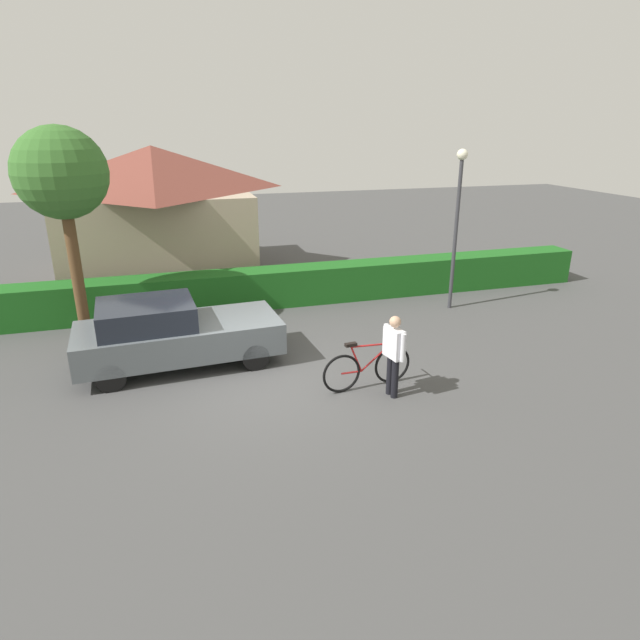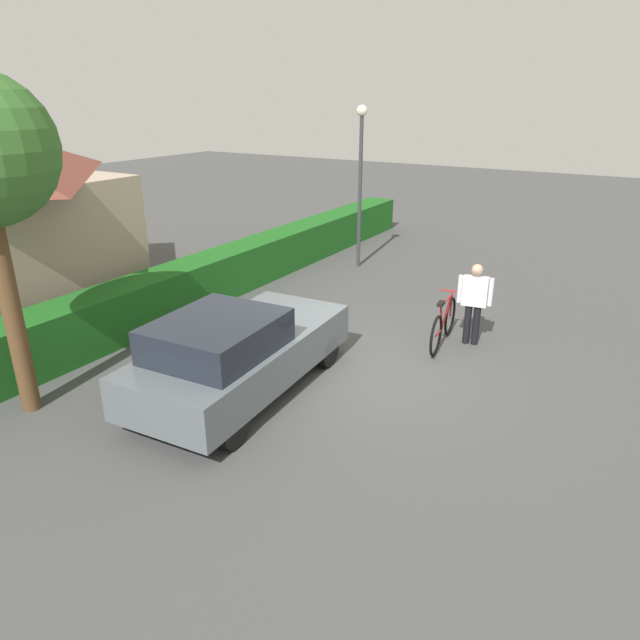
{
  "view_description": "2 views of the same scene",
  "coord_description": "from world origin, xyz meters",
  "px_view_note": "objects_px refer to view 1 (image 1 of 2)",
  "views": [
    {
      "loc": [
        -1.61,
        -9.51,
        4.76
      ],
      "look_at": [
        1.16,
        -0.07,
        1.19
      ],
      "focal_mm": 30.33,
      "sensor_mm": 36.0,
      "label": 1
    },
    {
      "loc": [
        -7.77,
        -3.96,
        4.41
      ],
      "look_at": [
        -0.66,
        0.35,
        1.12
      ],
      "focal_mm": 31.96,
      "sensor_mm": 36.0,
      "label": 2
    }
  ],
  "objects_px": {
    "bicycle": "(367,367)",
    "tree_kerbside": "(61,176)",
    "parked_car_near": "(172,333)",
    "person_rider": "(394,351)",
    "street_lamp": "(458,208)"
  },
  "relations": [
    {
      "from": "bicycle",
      "to": "tree_kerbside",
      "type": "relative_size",
      "value": 0.39
    },
    {
      "from": "parked_car_near",
      "to": "person_rider",
      "type": "height_order",
      "value": "person_rider"
    },
    {
      "from": "person_rider",
      "to": "parked_car_near",
      "type": "bearing_deg",
      "value": 146.57
    },
    {
      "from": "tree_kerbside",
      "to": "street_lamp",
      "type": "bearing_deg",
      "value": -3.92
    },
    {
      "from": "parked_car_near",
      "to": "tree_kerbside",
      "type": "bearing_deg",
      "value": 129.57
    },
    {
      "from": "street_lamp",
      "to": "parked_car_near",
      "type": "bearing_deg",
      "value": -166.6
    },
    {
      "from": "person_rider",
      "to": "bicycle",
      "type": "bearing_deg",
      "value": 126.47
    },
    {
      "from": "parked_car_near",
      "to": "tree_kerbside",
      "type": "height_order",
      "value": "tree_kerbside"
    },
    {
      "from": "bicycle",
      "to": "tree_kerbside",
      "type": "height_order",
      "value": "tree_kerbside"
    },
    {
      "from": "street_lamp",
      "to": "tree_kerbside",
      "type": "height_order",
      "value": "tree_kerbside"
    },
    {
      "from": "bicycle",
      "to": "tree_kerbside",
      "type": "bearing_deg",
      "value": 140.69
    },
    {
      "from": "street_lamp",
      "to": "tree_kerbside",
      "type": "distance_m",
      "value": 9.46
    },
    {
      "from": "bicycle",
      "to": "street_lamp",
      "type": "distance_m",
      "value": 5.94
    },
    {
      "from": "person_rider",
      "to": "street_lamp",
      "type": "relative_size",
      "value": 0.37
    },
    {
      "from": "parked_car_near",
      "to": "street_lamp",
      "type": "distance_m",
      "value": 7.86
    }
  ]
}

